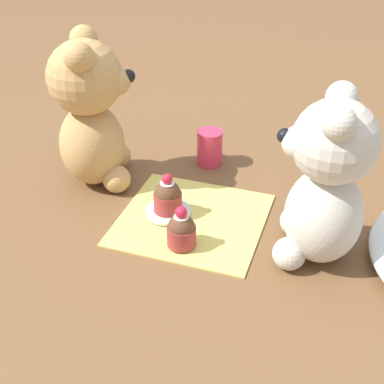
{
  "coord_description": "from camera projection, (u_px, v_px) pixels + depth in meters",
  "views": [
    {
      "loc": [
        0.68,
        0.23,
        0.53
      ],
      "look_at": [
        0.0,
        0.0,
        0.06
      ],
      "focal_mm": 50.0,
      "sensor_mm": 36.0,
      "label": 1
    }
  ],
  "objects": [
    {
      "name": "knitted_placemat",
      "position": [
        192.0,
        219.0,
        0.89
      ],
      "size": [
        0.23,
        0.24,
        0.01
      ],
      "primitive_type": "cube",
      "color": "#E0D166",
      "rests_on": "ground_plane"
    },
    {
      "name": "teddy_bear_tan",
      "position": [
        91.0,
        112.0,
        0.93
      ],
      "size": [
        0.17,
        0.16,
        0.27
      ],
      "rotation": [
        0.0,
        0.0,
        3.55
      ],
      "color": "tan",
      "rests_on": "ground_plane"
    },
    {
      "name": "saucer_plate",
      "position": [
        169.0,
        210.0,
        0.9
      ],
      "size": [
        0.08,
        0.08,
        0.01
      ],
      "primitive_type": "cylinder",
      "color": "silver",
      "rests_on": "knitted_placemat"
    },
    {
      "name": "teddy_bear_cream",
      "position": [
        326.0,
        183.0,
        0.75
      ],
      "size": [
        0.14,
        0.14,
        0.26
      ],
      "rotation": [
        0.0,
        0.0,
        0.05
      ],
      "color": "beige",
      "rests_on": "ground_plane"
    },
    {
      "name": "cupcake_near_cream_bear",
      "position": [
        181.0,
        230.0,
        0.81
      ],
      "size": [
        0.05,
        0.05,
        0.07
      ],
      "color": "#993333",
      "rests_on": "knitted_placemat"
    },
    {
      "name": "cupcake_near_tan_bear",
      "position": [
        169.0,
        195.0,
        0.89
      ],
      "size": [
        0.05,
        0.05,
        0.07
      ],
      "color": "#993333",
      "rests_on": "saucer_plate"
    },
    {
      "name": "ground_plane",
      "position": [
        192.0,
        220.0,
        0.89
      ],
      "size": [
        4.0,
        4.0,
        0.0
      ],
      "primitive_type": "plane",
      "color": "brown"
    },
    {
      "name": "juice_glass",
      "position": [
        210.0,
        148.0,
        1.03
      ],
      "size": [
        0.05,
        0.05,
        0.07
      ],
      "primitive_type": "cylinder",
      "color": "#DB3356",
      "rests_on": "ground_plane"
    }
  ]
}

